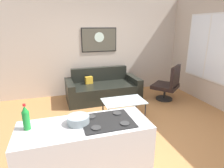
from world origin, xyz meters
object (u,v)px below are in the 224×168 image
Objects in this scene: armchair at (169,84)px; soda_bottle at (26,118)px; wall_painting at (99,40)px; mixing_bowl at (78,120)px; couch at (103,89)px; coffee_table at (124,102)px.

soda_bottle is (-3.27, -2.22, 0.58)m from armchair.
mixing_bowl is at bearing -107.35° from wall_painting.
couch is at bearing 70.47° from mixing_bowl.
soda_bottle is (-1.58, -2.84, 0.76)m from couch.
mixing_bowl is 3.70m from wall_painting.
coffee_table is 3.52× the size of mixing_bowl.
coffee_table is at bearing -82.42° from couch.
coffee_table is 3.04× the size of soda_bottle.
wall_painting is (0.07, 0.60, 1.31)m from couch.
soda_bottle is at bearing 176.11° from mixing_bowl.
coffee_table is (0.16, -1.24, 0.09)m from couch.
couch is 1.94× the size of wall_painting.
soda_bottle is at bearing -119.11° from couch.
couch is at bearing 60.89° from soda_bottle.
mixing_bowl is at bearing -125.88° from coffee_table.
coffee_table is 2.10m from mixing_bowl.
wall_painting reaches higher than couch.
soda_bottle reaches higher than armchair.
soda_bottle is 3.85m from wall_painting.
soda_bottle is 0.29× the size of wall_painting.
wall_painting is at bearing 64.42° from soda_bottle.
couch is 2.05× the size of armchair.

